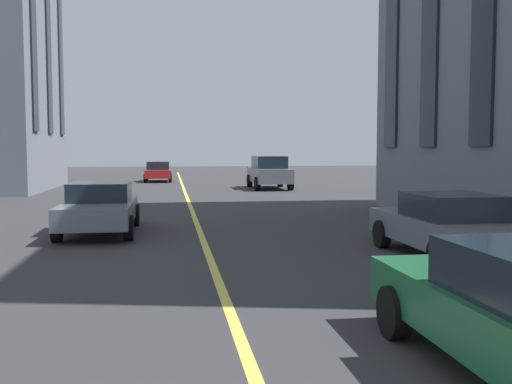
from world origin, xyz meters
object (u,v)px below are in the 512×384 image
at_px(car_grey_parked_a, 100,207).
at_px(car_grey_oncoming, 269,172).
at_px(car_red_parked_b, 158,172).
at_px(car_grey_near, 448,225).

bearing_deg(car_grey_parked_a, car_grey_oncoming, -24.16).
bearing_deg(car_grey_oncoming, car_grey_parked_a, 155.84).
distance_m(car_red_parked_b, car_grey_oncoming, 10.62).
xyz_separation_m(car_grey_parked_a, car_grey_oncoming, (16.95, -7.60, 0.27)).
bearing_deg(car_grey_near, car_grey_parked_a, 57.02).
xyz_separation_m(car_grey_near, car_red_parked_b, (30.28, 6.50, -0.00)).
xyz_separation_m(car_red_parked_b, car_grey_oncoming, (-8.40, -6.50, 0.27)).
xyz_separation_m(car_grey_parked_a, car_red_parked_b, (25.35, -1.10, -0.00)).
bearing_deg(car_red_parked_b, car_grey_near, -167.89).
relative_size(car_grey_near, car_grey_oncoming, 0.94).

